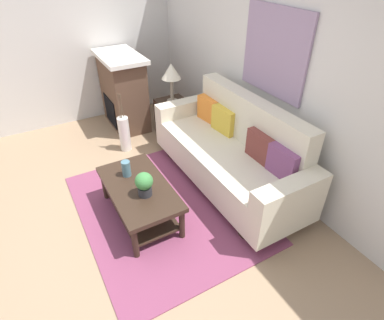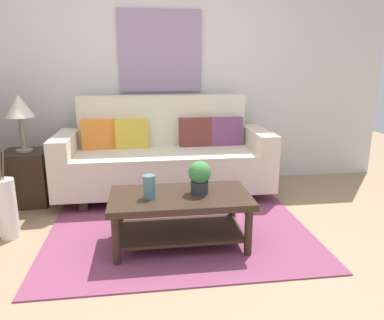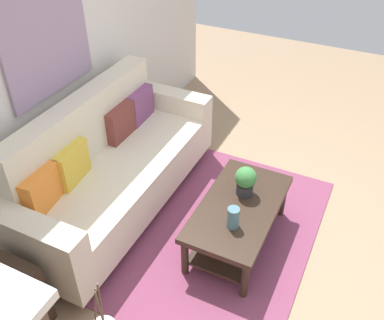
% 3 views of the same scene
% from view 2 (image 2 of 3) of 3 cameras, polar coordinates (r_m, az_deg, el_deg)
% --- Properties ---
extents(ground_plane, '(9.43, 9.43, 0.00)m').
position_cam_2_polar(ground_plane, '(2.87, -0.99, -15.04)').
color(ground_plane, '#9E7F60').
extents(wall_back, '(5.43, 0.10, 2.70)m').
position_cam_2_polar(wall_back, '(4.44, -4.17, 13.80)').
color(wall_back, silver).
rests_on(wall_back, ground_plane).
extents(area_rug, '(2.25, 1.79, 0.01)m').
position_cam_2_polar(area_rug, '(3.30, -2.04, -10.66)').
color(area_rug, '#843D5B').
rests_on(area_rug, ground_plane).
extents(couch, '(2.27, 0.84, 1.08)m').
position_cam_2_polar(couch, '(4.02, -4.27, 0.46)').
color(couch, beige).
rests_on(couch, ground_plane).
extents(throw_pillow_orange, '(0.37, 0.17, 0.32)m').
position_cam_2_polar(throw_pillow_orange, '(4.11, -14.40, 3.90)').
color(throw_pillow_orange, orange).
rests_on(throw_pillow_orange, couch).
extents(throw_pillow_mustard, '(0.37, 0.16, 0.32)m').
position_cam_2_polar(throw_pillow_mustard, '(4.09, -9.44, 4.10)').
color(throw_pillow_mustard, gold).
rests_on(throw_pillow_mustard, couch).
extents(throw_pillow_maroon, '(0.36, 0.12, 0.32)m').
position_cam_2_polar(throw_pillow_maroon, '(4.13, 0.49, 4.40)').
color(throw_pillow_maroon, brown).
rests_on(throw_pillow_maroon, couch).
extents(throw_pillow_plum, '(0.36, 0.13, 0.32)m').
position_cam_2_polar(throw_pillow_plum, '(4.19, 5.31, 4.50)').
color(throw_pillow_plum, '#7A4270').
rests_on(throw_pillow_plum, couch).
extents(coffee_table, '(1.10, 0.60, 0.43)m').
position_cam_2_polar(coffee_table, '(2.92, -1.87, -7.55)').
color(coffee_table, '#332319').
rests_on(coffee_table, ground_plane).
extents(tabletop_vase, '(0.09, 0.09, 0.18)m').
position_cam_2_polar(tabletop_vase, '(2.80, -6.67, -4.16)').
color(tabletop_vase, slate).
rests_on(tabletop_vase, coffee_table).
extents(potted_plant_tabletop, '(0.18, 0.18, 0.26)m').
position_cam_2_polar(potted_plant_tabletop, '(2.87, 1.19, -2.54)').
color(potted_plant_tabletop, '#2D2D33').
rests_on(potted_plant_tabletop, coffee_table).
extents(side_table, '(0.44, 0.44, 0.56)m').
position_cam_2_polar(side_table, '(4.17, -24.26, -2.48)').
color(side_table, '#332319').
rests_on(side_table, ground_plane).
extents(table_lamp, '(0.28, 0.28, 0.57)m').
position_cam_2_polar(table_lamp, '(4.03, -25.33, 7.26)').
color(table_lamp, gray).
rests_on(table_lamp, side_table).
extents(floor_vase, '(0.16, 0.16, 0.51)m').
position_cam_2_polar(floor_vase, '(3.43, -26.86, -6.82)').
color(floor_vase, white).
rests_on(floor_vase, ground_plane).
extents(floor_vase_branch_a, '(0.05, 0.03, 0.36)m').
position_cam_2_polar(floor_vase_branch_a, '(3.30, -27.41, 0.29)').
color(floor_vase_branch_a, brown).
rests_on(floor_vase_branch_a, floor_vase).
extents(floor_vase_branch_b, '(0.05, 0.04, 0.36)m').
position_cam_2_polar(floor_vase_branch_b, '(3.32, -27.80, 0.34)').
color(floor_vase_branch_b, brown).
rests_on(floor_vase_branch_b, floor_vase).
extents(framed_painting, '(0.94, 0.03, 0.91)m').
position_cam_2_polar(framed_painting, '(4.37, -4.98, 16.56)').
color(framed_painting, gray).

